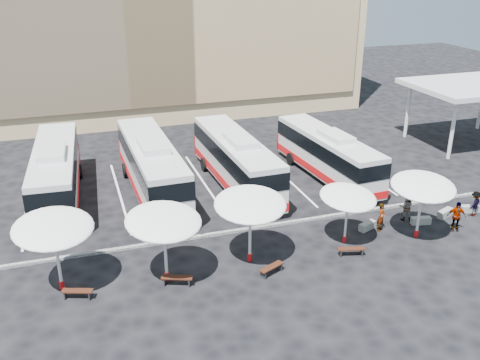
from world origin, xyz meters
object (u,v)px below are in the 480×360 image
object	(u,v)px
bus_0	(56,172)
bus_1	(152,166)
sunshade_1	(164,222)
conc_bench_0	(367,226)
sunshade_0	(53,228)
passenger_0	(381,217)
conc_bench_3	(470,209)
wood_bench_1	(177,279)
sunshade_4	(423,187)
conc_bench_1	(421,221)
passenger_2	(456,216)
bus_2	(236,159)
wood_bench_0	(77,292)
conc_bench_2	(445,213)
sunshade_3	(348,197)
passenger_3	(475,204)
sunshade_2	(250,204)
wood_bench_3	(351,250)
bus_3	(327,153)
wood_bench_2	(271,268)

from	to	relation	value
bus_0	bus_1	world-z (taller)	bus_1
sunshade_1	conc_bench_0	world-z (taller)	sunshade_1
sunshade_0	passenger_0	bearing A→B (deg)	1.30
sunshade_1	conc_bench_3	world-z (taller)	sunshade_1
wood_bench_1	sunshade_4	bearing A→B (deg)	2.08
bus_0	conc_bench_1	size ratio (longest dim) A/B	10.55
sunshade_1	passenger_0	size ratio (longest dim) A/B	2.73
conc_bench_3	passenger_2	bearing A→B (deg)	-145.77
passenger_0	bus_2	bearing A→B (deg)	81.36
bus_2	wood_bench_0	size ratio (longest dim) A/B	8.16
sunshade_0	wood_bench_0	bearing A→B (deg)	-56.41
wood_bench_1	conc_bench_2	distance (m)	17.67
sunshade_0	sunshade_3	distance (m)	15.41
bus_0	sunshade_0	bearing A→B (deg)	-87.04
passenger_3	sunshade_4	bearing A→B (deg)	-10.53
sunshade_1	sunshade_2	xyz separation A→B (m)	(4.57, 0.44, 0.04)
sunshade_3	wood_bench_0	size ratio (longest dim) A/B	2.44
bus_1	passenger_3	xyz separation A→B (m)	(18.53, -9.60, -1.27)
bus_0	sunshade_3	bearing A→B (deg)	-32.62
conc_bench_1	conc_bench_2	xyz separation A→B (m)	(2.06, 0.38, 0.01)
wood_bench_3	passenger_2	world-z (taller)	passenger_2
bus_0	wood_bench_3	world-z (taller)	bus_0
wood_bench_0	passenger_3	bearing A→B (deg)	3.32
bus_0	conc_bench_2	bearing A→B (deg)	-20.68
conc_bench_0	passenger_0	bearing A→B (deg)	-29.32
conc_bench_0	conc_bench_1	bearing A→B (deg)	-6.74
bus_1	conc_bench_0	world-z (taller)	bus_1
wood_bench_1	wood_bench_3	bearing A→B (deg)	-1.02
passenger_3	sunshade_0	bearing A→B (deg)	-23.76
bus_0	bus_1	distance (m)	6.21
wood_bench_1	conc_bench_1	xyz separation A→B (m)	(15.47, 1.82, -0.14)
sunshade_4	wood_bench_1	bearing A→B (deg)	-177.92
bus_1	sunshade_2	size ratio (longest dim) A/B	2.93
sunshade_0	passenger_2	bearing A→B (deg)	-2.39
bus_2	sunshade_1	size ratio (longest dim) A/B	2.58
bus_0	conc_bench_0	bearing A→B (deg)	-27.01
passenger_3	passenger_2	bearing A→B (deg)	3.22
sunshade_0	conc_bench_3	size ratio (longest dim) A/B	3.99
bus_3	sunshade_0	xyz separation A→B (m)	(-18.80, -8.94, 1.47)
sunshade_0	wood_bench_3	world-z (taller)	sunshade_0
conc_bench_0	passenger_3	xyz separation A→B (m)	(7.28, -0.44, 0.59)
conc_bench_3	sunshade_2	bearing A→B (deg)	-175.43
conc_bench_0	passenger_0	world-z (taller)	passenger_0
conc_bench_0	sunshade_2	bearing A→B (deg)	-171.44
wood_bench_2	bus_3	bearing A→B (deg)	51.84
bus_1	wood_bench_2	world-z (taller)	bus_1
wood_bench_3	passenger_3	size ratio (longest dim) A/B	0.94
bus_2	bus_1	bearing A→B (deg)	174.27
sunshade_0	conc_bench_2	xyz separation A→B (m)	(22.96, 0.75, -3.11)
sunshade_3	wood_bench_0	distance (m)	14.93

